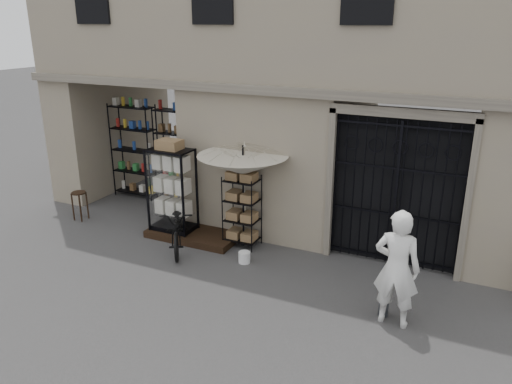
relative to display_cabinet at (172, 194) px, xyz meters
The scene contains 14 objects.
ground 3.36m from the display_cabinet, 27.72° to the right, with size 80.00×80.00×0.00m, color black.
main_building 5.18m from the display_cabinet, 41.24° to the left, with size 14.00×4.00×9.00m, color gray.
shop_recess 2.17m from the display_cabinet, 141.70° to the left, with size 3.00×1.70×3.00m, color black.
shop_shelving 2.49m from the display_cabinet, 133.30° to the left, with size 2.70×0.50×2.50m, color black.
iron_gate 4.70m from the display_cabinet, ahead, with size 2.50×0.21×3.00m.
step_platform 1.00m from the display_cabinet, ahead, with size 2.00×0.90×0.15m, color black.
display_cabinet is the anchor object (origin of this frame).
wire_rack 1.62m from the display_cabinet, ahead, with size 0.81×0.72×1.54m.
market_umbrella 1.89m from the display_cabinet, ahead, with size 2.10×2.12×2.63m.
white_bucket 2.23m from the display_cabinet, 14.56° to the right, with size 0.23×0.23×0.22m, color silver.
bicycle 1.19m from the display_cabinet, 48.29° to the right, with size 0.63×0.95×1.81m, color black.
wooden_stool 2.63m from the display_cabinet, behind, with size 0.33×0.33×0.69m.
steel_bollard 5.05m from the display_cabinet, 14.33° to the right, with size 0.16×0.16×0.87m, color #44484F.
shopkeeper 5.30m from the display_cabinet, 15.36° to the right, with size 0.70×1.91×0.46m, color silver.
Camera 1 is at (3.12, -6.94, 4.53)m, focal length 35.00 mm.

